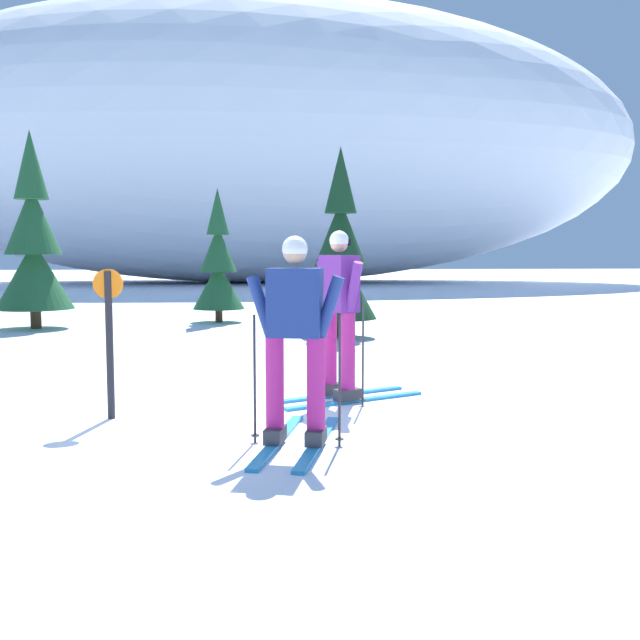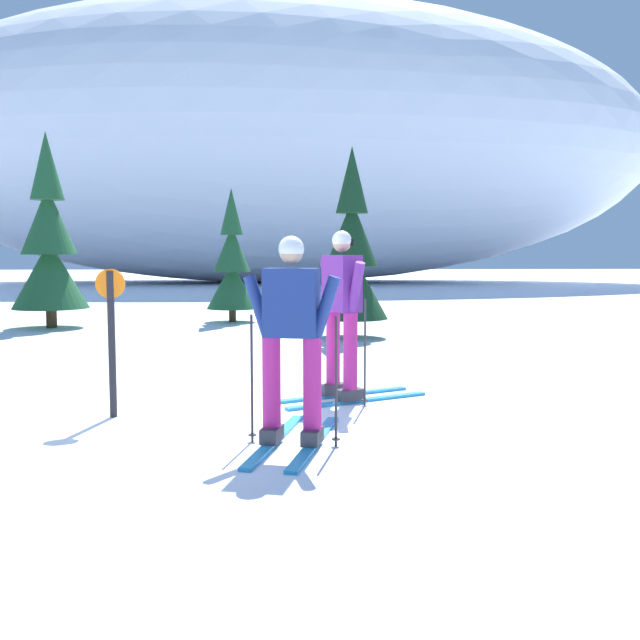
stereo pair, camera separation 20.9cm
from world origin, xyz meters
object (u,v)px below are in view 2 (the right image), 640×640
(skier_purple_jacket, at_px, (342,311))
(skier_navy_jacket, at_px, (292,337))
(pine_tree_center_left, at_px, (49,246))
(trail_marker_post, at_px, (112,333))
(pine_tree_far_right, at_px, (352,258))
(pine_tree_center_right, at_px, (232,266))

(skier_purple_jacket, xyz_separation_m, skier_navy_jacket, (-0.56, -1.82, -0.07))
(pine_tree_center_left, bearing_deg, trail_marker_post, -69.32)
(pine_tree_far_right, bearing_deg, pine_tree_center_left, 161.21)
(skier_navy_jacket, bearing_deg, pine_tree_far_right, 80.92)
(skier_purple_jacket, distance_m, skier_navy_jacket, 1.90)
(skier_navy_jacket, relative_size, pine_tree_center_right, 0.59)
(pine_tree_center_right, bearing_deg, pine_tree_far_right, -52.68)
(skier_purple_jacket, relative_size, skier_navy_jacket, 1.01)
(pine_tree_center_left, bearing_deg, skier_purple_jacket, -55.03)
(skier_purple_jacket, relative_size, trail_marker_post, 1.27)
(skier_purple_jacket, height_order, skier_navy_jacket, skier_purple_jacket)
(skier_purple_jacket, xyz_separation_m, pine_tree_far_right, (0.65, 5.74, 0.51))
(trail_marker_post, bearing_deg, skier_navy_jacket, -33.76)
(skier_purple_jacket, relative_size, pine_tree_far_right, 0.52)
(skier_purple_jacket, bearing_deg, skier_navy_jacket, -107.10)
(pine_tree_center_right, bearing_deg, trail_marker_post, -92.98)
(skier_purple_jacket, bearing_deg, trail_marker_post, -163.25)
(skier_navy_jacket, bearing_deg, pine_tree_center_left, 117.00)
(pine_tree_center_right, xyz_separation_m, pine_tree_far_right, (2.41, -3.17, 0.21))
(pine_tree_center_left, height_order, trail_marker_post, pine_tree_center_left)
(skier_navy_jacket, bearing_deg, pine_tree_center_right, 96.40)
(pine_tree_far_right, relative_size, trail_marker_post, 2.46)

